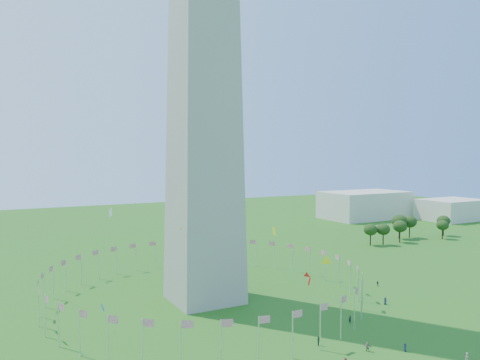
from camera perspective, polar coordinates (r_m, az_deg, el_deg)
name	(u,v)px	position (r m, az deg, el deg)	size (l,w,h in m)	color
flag_ring	(205,283)	(125.32, -4.35, -12.43)	(80.24, 80.24, 9.00)	silver
gov_building_east_a	(364,205)	(291.22, 14.93, -2.95)	(50.00, 30.00, 16.00)	beige
gov_building_east_b	(452,210)	(301.25, 24.43, -3.30)	(35.00, 25.00, 12.00)	beige
kites_aloft	(308,247)	(102.72, 8.30, -8.08)	(123.97, 67.54, 41.78)	yellow
tree_line_east	(407,230)	(222.08, 19.68, -5.71)	(53.03, 15.61, 10.85)	#274918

